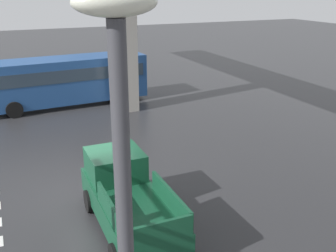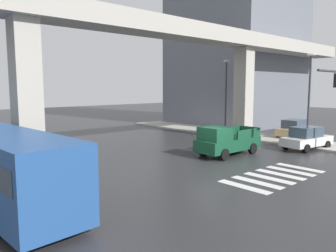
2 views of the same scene
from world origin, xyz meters
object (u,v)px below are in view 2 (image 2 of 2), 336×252
at_px(pickup_truck, 226,141).
at_px(sedan_white, 307,138).
at_px(street_lamp_mid_block, 226,88).
at_px(street_lamp_near_corner, 310,89).
at_px(sedan_tan, 294,129).
at_px(fire_hydrant, 252,135).

relative_size(pickup_truck, sedan_white, 1.14).
distance_m(sedan_white, street_lamp_mid_block, 9.33).
xyz_separation_m(street_lamp_near_corner, street_lamp_mid_block, (0.00, 8.09, 0.00)).
bearing_deg(street_lamp_mid_block, sedan_tan, -55.74).
relative_size(street_lamp_near_corner, street_lamp_mid_block, 1.00).
height_order(sedan_white, street_lamp_mid_block, street_lamp_mid_block).
relative_size(pickup_truck, street_lamp_near_corner, 0.70).
height_order(pickup_truck, fire_hydrant, pickup_truck).
xyz_separation_m(sedan_white, street_lamp_near_corner, (0.97, 0.42, 3.70)).
relative_size(pickup_truck, sedan_tan, 1.17).
bearing_deg(sedan_tan, street_lamp_mid_block, 124.26).
xyz_separation_m(street_lamp_near_corner, fire_hydrant, (-0.40, 4.76, -4.13)).
height_order(street_lamp_near_corner, street_lamp_mid_block, same).
height_order(street_lamp_mid_block, fire_hydrant, street_lamp_mid_block).
xyz_separation_m(sedan_white, street_lamp_mid_block, (0.97, 8.51, 3.70)).
relative_size(sedan_white, street_lamp_mid_block, 0.62).
bearing_deg(fire_hydrant, street_lamp_mid_block, 83.16).
bearing_deg(pickup_truck, fire_hydrant, 19.96).
relative_size(sedan_tan, street_lamp_mid_block, 0.60).
relative_size(sedan_tan, street_lamp_near_corner, 0.60).
relative_size(sedan_tan, sedan_white, 0.97).
distance_m(sedan_tan, street_lamp_mid_block, 7.31).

